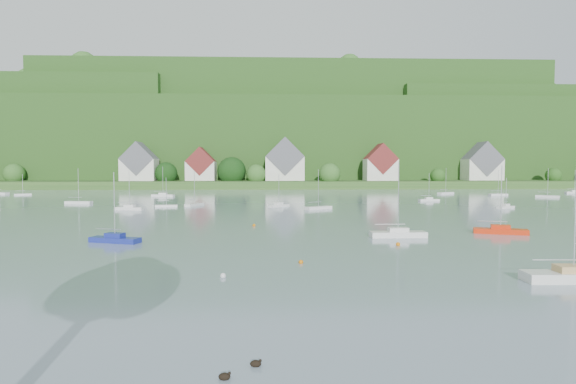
{
  "coord_description": "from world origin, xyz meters",
  "views": [
    {
      "loc": [
        -0.96,
        -10.38,
        8.43
      ],
      "look_at": [
        2.21,
        75.0,
        4.0
      ],
      "focal_mm": 29.52,
      "sensor_mm": 36.0,
      "label": 1
    }
  ],
  "objects_px": {
    "near_sailboat_2": "(573,275)",
    "near_sailboat_5": "(500,230)",
    "near_sailboat_1": "(115,239)",
    "near_sailboat_3": "(398,233)"
  },
  "relations": [
    {
      "from": "near_sailboat_2",
      "to": "near_sailboat_5",
      "type": "distance_m",
      "value": 26.05
    },
    {
      "from": "near_sailboat_3",
      "to": "near_sailboat_2",
      "type": "bearing_deg",
      "value": -74.64
    },
    {
      "from": "near_sailboat_1",
      "to": "near_sailboat_5",
      "type": "height_order",
      "value": "near_sailboat_5"
    },
    {
      "from": "near_sailboat_5",
      "to": "near_sailboat_3",
      "type": "bearing_deg",
      "value": -149.96
    },
    {
      "from": "near_sailboat_5",
      "to": "near_sailboat_1",
      "type": "bearing_deg",
      "value": -153.52
    },
    {
      "from": "near_sailboat_1",
      "to": "near_sailboat_3",
      "type": "xyz_separation_m",
      "value": [
        32.95,
        2.86,
        0.04
      ]
    },
    {
      "from": "near_sailboat_1",
      "to": "near_sailboat_2",
      "type": "distance_m",
      "value": 44.52
    },
    {
      "from": "near_sailboat_1",
      "to": "near_sailboat_3",
      "type": "height_order",
      "value": "near_sailboat_3"
    },
    {
      "from": "near_sailboat_1",
      "to": "near_sailboat_2",
      "type": "height_order",
      "value": "near_sailboat_2"
    },
    {
      "from": "near_sailboat_1",
      "to": "near_sailboat_2",
      "type": "xyz_separation_m",
      "value": [
        39.87,
        -19.8,
        0.06
      ]
    }
  ]
}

